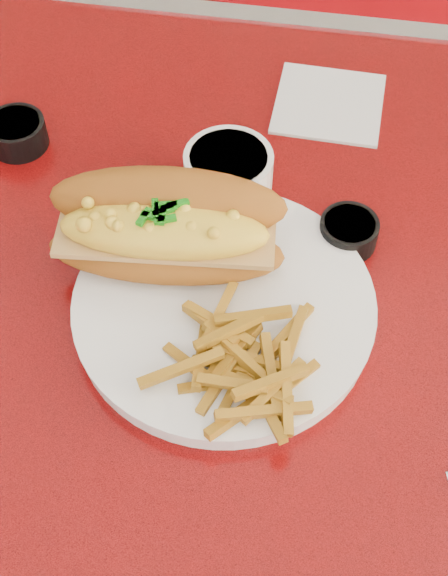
% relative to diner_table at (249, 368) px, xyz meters
% --- Properties ---
extents(ground, '(8.00, 8.00, 0.00)m').
position_rel_diner_table_xyz_m(ground, '(0.00, 0.00, -0.61)').
color(ground, beige).
rests_on(ground, ground).
extents(diner_table, '(1.23, 0.83, 0.77)m').
position_rel_diner_table_xyz_m(diner_table, '(0.00, 0.00, 0.00)').
color(diner_table, red).
rests_on(diner_table, ground).
extents(booth_bench_far, '(1.20, 0.51, 0.90)m').
position_rel_diner_table_xyz_m(booth_bench_far, '(0.00, 0.81, -0.32)').
color(booth_bench_far, '#9E0A10').
rests_on(booth_bench_far, ground).
extents(dinner_plate, '(0.32, 0.32, 0.02)m').
position_rel_diner_table_xyz_m(dinner_plate, '(-0.02, -0.04, 0.17)').
color(dinner_plate, white).
rests_on(dinner_plate, diner_table).
extents(mac_hoagie, '(0.22, 0.12, 0.09)m').
position_rel_diner_table_xyz_m(mac_hoagie, '(-0.08, 0.00, 0.22)').
color(mac_hoagie, '#A35C1A').
rests_on(mac_hoagie, dinner_plate).
extents(fries_pile, '(0.14, 0.13, 0.03)m').
position_rel_diner_table_xyz_m(fries_pile, '(0.01, -0.10, 0.20)').
color(fries_pile, '#BC8520').
rests_on(fries_pile, dinner_plate).
extents(fork, '(0.02, 0.16, 0.00)m').
position_rel_diner_table_xyz_m(fork, '(0.04, -0.05, 0.18)').
color(fork, '#BCBDC1').
rests_on(fork, dinner_plate).
extents(gravy_ramekin, '(0.10, 0.10, 0.05)m').
position_rel_diner_table_xyz_m(gravy_ramekin, '(-0.04, 0.11, 0.19)').
color(gravy_ramekin, white).
rests_on(gravy_ramekin, diner_table).
extents(sauce_cup_left, '(0.08, 0.08, 0.03)m').
position_rel_diner_table_xyz_m(sauce_cup_left, '(-0.27, 0.14, 0.18)').
color(sauce_cup_left, black).
rests_on(sauce_cup_left, diner_table).
extents(sauce_cup_right, '(0.07, 0.07, 0.03)m').
position_rel_diner_table_xyz_m(sauce_cup_right, '(0.08, 0.06, 0.18)').
color(sauce_cup_right, black).
rests_on(sauce_cup_right, diner_table).
extents(paper_napkin, '(0.12, 0.12, 0.00)m').
position_rel_diner_table_xyz_m(paper_napkin, '(0.05, 0.25, 0.16)').
color(paper_napkin, silver).
rests_on(paper_napkin, diner_table).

